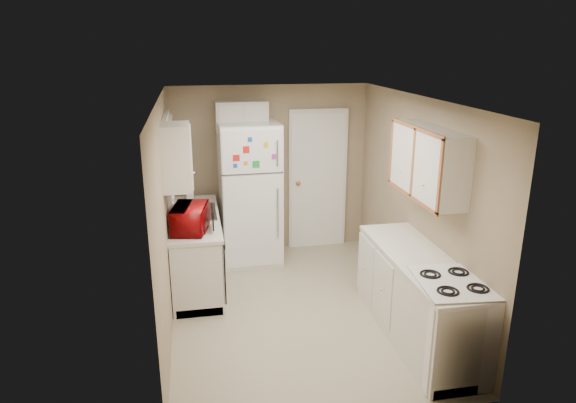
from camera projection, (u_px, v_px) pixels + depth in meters
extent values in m
plane|color=beige|center=(296.00, 309.00, 5.95)|extent=(3.80, 3.80, 0.00)
plane|color=white|center=(297.00, 99.00, 5.23)|extent=(3.80, 3.80, 0.00)
plane|color=gray|center=(165.00, 218.00, 5.34)|extent=(3.80, 3.80, 0.00)
plane|color=gray|center=(417.00, 203.00, 5.84)|extent=(3.80, 3.80, 0.00)
plane|color=gray|center=(270.00, 170.00, 7.37)|extent=(2.80, 2.80, 0.00)
plane|color=gray|center=(348.00, 290.00, 3.81)|extent=(2.80, 2.80, 0.00)
cube|color=silver|center=(197.00, 250.00, 6.47)|extent=(0.60, 1.80, 0.90)
cube|color=black|center=(223.00, 265.00, 5.94)|extent=(0.03, 0.58, 0.72)
cube|color=gray|center=(195.00, 215.00, 6.48)|extent=(0.54, 0.74, 0.16)
imported|color=#9D070B|center=(190.00, 218.00, 5.80)|extent=(0.58, 0.39, 0.36)
imported|color=silver|center=(190.00, 193.00, 6.93)|extent=(0.10, 0.10, 0.21)
cube|color=silver|center=(170.00, 159.00, 6.22)|extent=(0.10, 0.98, 1.08)
cube|color=silver|center=(176.00, 157.00, 5.40)|extent=(0.30, 0.45, 0.70)
cube|color=white|center=(250.00, 193.00, 7.05)|extent=(0.82, 0.80, 1.95)
cube|color=silver|center=(242.00, 116.00, 6.92)|extent=(0.70, 0.30, 0.40)
cube|color=white|center=(318.00, 180.00, 7.51)|extent=(0.86, 0.06, 2.08)
cube|color=silver|center=(417.00, 298.00, 5.26)|extent=(0.60, 2.00, 0.90)
cube|color=white|center=(449.00, 326.00, 4.71)|extent=(0.69, 0.82, 0.93)
cube|color=silver|center=(428.00, 162.00, 5.17)|extent=(0.30, 1.20, 0.70)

